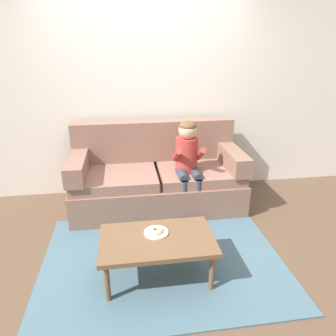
{
  "coord_description": "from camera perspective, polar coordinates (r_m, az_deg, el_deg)",
  "views": [
    {
      "loc": [
        -0.29,
        -2.62,
        1.91
      ],
      "look_at": [
        0.15,
        0.45,
        0.65
      ],
      "focal_mm": 32.99,
      "sensor_mm": 36.0,
      "label": 1
    }
  ],
  "objects": [
    {
      "name": "donut",
      "position": [
        2.69,
        -2.19,
        -11.36
      ],
      "size": [
        0.15,
        0.15,
        0.04
      ],
      "primitive_type": "torus",
      "rotation": [
        0.0,
        0.0,
        1.26
      ],
      "color": "beige",
      "rests_on": "plate"
    },
    {
      "name": "person_child",
      "position": [
        3.56,
        3.72,
        1.68
      ],
      "size": [
        0.34,
        0.58,
        1.1
      ],
      "color": "#AD3833",
      "rests_on": "ground"
    },
    {
      "name": "ground",
      "position": [
        3.25,
        -1.59,
        -13.84
      ],
      "size": [
        10.0,
        10.0,
        0.0
      ],
      "primitive_type": "plane",
      "color": "brown"
    },
    {
      "name": "area_rug",
      "position": [
        3.05,
        -1.01,
        -16.48
      ],
      "size": [
        2.23,
        1.66,
        0.01
      ],
      "primitive_type": "cube",
      "color": "#476675",
      "rests_on": "ground"
    },
    {
      "name": "coffee_table",
      "position": [
        2.67,
        -2.0,
        -13.55
      ],
      "size": [
        0.96,
        0.57,
        0.39
      ],
      "color": "brown",
      "rests_on": "ground"
    },
    {
      "name": "toy_controller",
      "position": [
        3.26,
        -7.46,
        -13.39
      ],
      "size": [
        0.23,
        0.09,
        0.05
      ],
      "rotation": [
        0.0,
        0.0,
        -0.23
      ],
      "color": "#339E56",
      "rests_on": "ground"
    },
    {
      "name": "couch",
      "position": [
        3.82,
        -2.07,
        -1.88
      ],
      "size": [
        2.03,
        0.9,
        1.01
      ],
      "color": "#846051",
      "rests_on": "ground"
    },
    {
      "name": "plate",
      "position": [
        2.7,
        -2.19,
        -11.8
      ],
      "size": [
        0.21,
        0.21,
        0.01
      ],
      "primitive_type": "cylinder",
      "color": "white",
      "rests_on": "coffee_table"
    },
    {
      "name": "wall_back",
      "position": [
        4.06,
        -4.23,
        14.83
      ],
      "size": [
        8.0,
        0.1,
        2.8
      ],
      "primitive_type": "cube",
      "color": "silver",
      "rests_on": "ground"
    }
  ]
}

